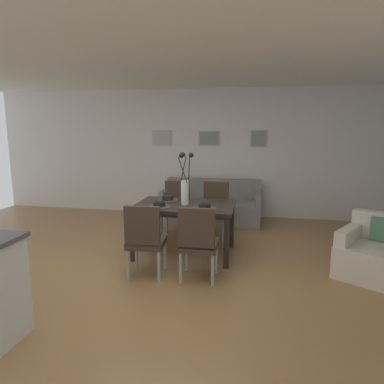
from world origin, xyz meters
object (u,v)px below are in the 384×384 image
Objects in this scene: bowl_near_right at (167,198)px; dining_chair_near_left at (145,237)px; bowl_far_left at (204,206)px; dining_chair_near_right at (176,206)px; centerpiece_vase at (185,185)px; dining_table at (185,210)px; sofa at (212,207)px; dining_chair_far_right at (215,207)px; framed_picture_left at (162,138)px; dining_chair_far_left at (198,240)px; bowl_near_left at (159,204)px; framed_picture_center at (209,138)px; framed_picture_right at (259,139)px; armchair at (378,254)px.

dining_chair_near_left is at bearing -89.64° from bowl_near_right.
dining_chair_near_right is at bearing 121.27° from bowl_far_left.
bowl_near_right is (-0.32, 0.21, -0.24)m from centerpiece_vase.
sofa is (0.13, 1.88, -0.37)m from dining_table.
sofa is at bearing 85.94° from dining_table.
framed_picture_left is at bearing 131.87° from dining_chair_far_right.
centerpiece_vase is (-0.34, 0.86, 0.51)m from dining_chair_far_left.
dining_table is at bearing 111.61° from dining_chair_far_left.
bowl_near_left is (-0.32, -0.22, -0.24)m from centerpiece_vase.
dining_chair_near_right and dining_chair_far_right have the same top height.
dining_table is at bearing -124.65° from centerpiece_vase.
framed_picture_center is (0.34, 1.50, 1.09)m from dining_chair_near_right.
centerpiece_vase is at bearing -112.93° from framed_picture_right.
framed_picture_left is (-1.32, 1.47, 1.09)m from dining_chair_far_right.
framed_picture_center reaches higher than dining_chair_near_left.
dining_chair_near_right is 1.97m from framed_picture_left.
sofa is (-0.21, 2.74, -0.23)m from dining_chair_far_left.
centerpiece_vase is 0.45m from bowl_near_left.
bowl_far_left is at bearing -34.56° from centerpiece_vase.
bowl_near_left is 2.20m from sofa.
dining_chair_near_left is at bearing -109.55° from dining_chair_far_right.
framed_picture_right is (0.68, 1.47, 1.09)m from dining_chair_far_right.
framed_picture_center is at bearing -180.00° from framed_picture_right.
dining_chair_near_left reaches higher than bowl_near_left.
dining_chair_near_right is 5.41× the size of bowl_far_left.
dining_chair_near_left is 5.41× the size of bowl_near_right.
dining_chair_near_left and dining_chair_far_right have the same top height.
dining_table is 2.73m from framed_picture_right.
centerpiece_vase is at bearing 111.52° from dining_chair_far_left.
dining_table is 0.94m from dining_chair_far_left.
centerpiece_vase is at bearing 55.35° from dining_table.
centerpiece_vase is at bearing -34.07° from bowl_near_right.
dining_chair_near_left is at bearing -99.08° from sofa.
centerpiece_vase is at bearing -109.87° from dining_chair_far_right.
framed_picture_right is (2.00, 0.00, 0.00)m from framed_picture_left.
dining_chair_near_right is 1.14m from sofa.
dining_chair_far_left is at bearing -67.42° from framed_picture_left.
bowl_near_right is 2.32m from framed_picture_center.
bowl_near_left is at bearing -145.59° from centerpiece_vase.
dining_chair_near_right reaches higher than bowl_far_left.
sofa is at bearing 65.03° from dining_chair_near_right.
dining_chair_near_right is 0.83× the size of armchair.
bowl_near_right is at bearing 90.00° from bowl_near_left.
dining_chair_near_left is 0.95m from bowl_far_left.
bowl_near_right is at bearing 145.93° from centerpiece_vase.
dining_chair_near_left is 3.44m from framed_picture_center.
dining_chair_far_right is 5.41× the size of bowl_far_left.
dining_chair_far_left is (0.34, -0.86, -0.14)m from dining_table.
framed_picture_right reaches higher than dining_chair_far_right.
framed_picture_left is at bearing 113.75° from dining_chair_near_right.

